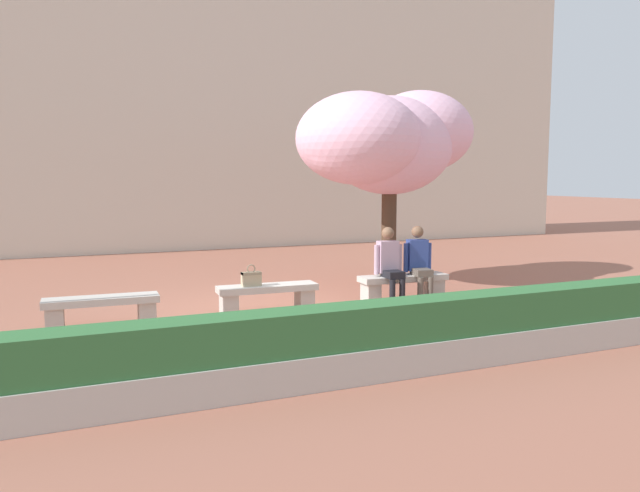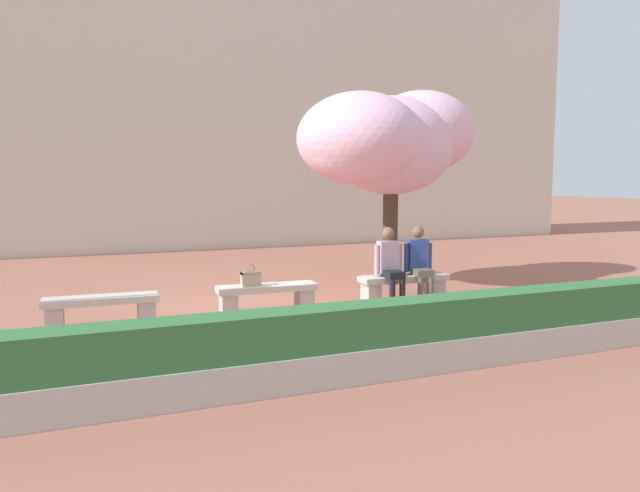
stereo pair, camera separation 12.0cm
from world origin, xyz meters
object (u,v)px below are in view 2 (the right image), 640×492
stone_bench_center (404,284)px  person_seated_right (419,260)px  handbag (251,278)px  cherry_tree_main (388,140)px  stone_bench_near_west (267,294)px  person_seated_left (390,262)px  stone_bench_west_end (101,307)px

stone_bench_center → person_seated_right: person_seated_right is taller
handbag → cherry_tree_main: bearing=26.3°
handbag → stone_bench_near_west: bearing=0.1°
person_seated_right → cherry_tree_main: bearing=80.1°
person_seated_left → cherry_tree_main: cherry_tree_main is taller
stone_bench_center → person_seated_right: size_ratio=1.23×
stone_bench_near_west → stone_bench_west_end: bearing=180.0°
person_seated_left → handbag: (-2.43, 0.05, -0.12)m
stone_bench_near_west → person_seated_right: person_seated_right is taller
person_seated_right → cherry_tree_main: (0.29, 1.69, 2.16)m
stone_bench_center → person_seated_left: size_ratio=1.23×
stone_bench_near_west → person_seated_left: (2.17, -0.05, 0.40)m
stone_bench_near_west → person_seated_right: bearing=-1.1°
stone_bench_near_west → stone_bench_center: size_ratio=1.00×
stone_bench_near_west → cherry_tree_main: (3.05, 1.64, 2.56)m
person_seated_right → person_seated_left: bearing=-179.9°
stone_bench_center → handbag: 2.75m
stone_bench_west_end → cherry_tree_main: bearing=16.5°
stone_bench_west_end → stone_bench_near_west: same height
stone_bench_near_west → person_seated_right: size_ratio=1.23×
person_seated_left → cherry_tree_main: (0.87, 1.69, 2.16)m
handbag → cherry_tree_main: cherry_tree_main is taller
stone_bench_center → person_seated_left: bearing=-169.9°
stone_bench_west_end → person_seated_left: (4.64, -0.05, 0.40)m
stone_bench_center → person_seated_left: person_seated_left is taller
stone_bench_west_end → handbag: 2.23m
person_seated_left → person_seated_right: bearing=0.1°
person_seated_right → handbag: 3.02m
person_seated_left → handbag: bearing=178.8°
handbag → stone_bench_west_end: bearing=180.0°
stone_bench_west_end → stone_bench_center: (4.94, 0.00, 0.00)m
stone_bench_near_west → person_seated_left: person_seated_left is taller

